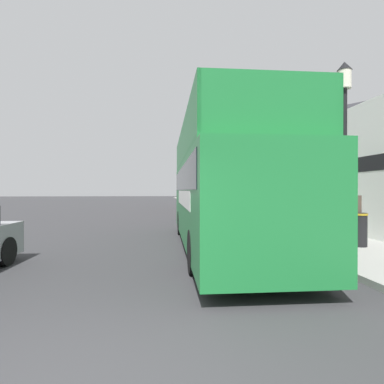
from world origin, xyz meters
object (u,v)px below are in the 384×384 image
(tour_bus, at_px, (221,193))
(pedestrian_third, at_px, (352,210))
(parked_car_ahead_of_bus, at_px, (206,211))
(lamp_post_third, at_px, (210,169))
(lamp_post_second, at_px, (238,164))
(lamp_post_nearest, at_px, (344,124))
(litter_bin, at_px, (359,229))

(tour_bus, height_order, pedestrian_third, tour_bus)
(parked_car_ahead_of_bus, distance_m, lamp_post_third, 9.64)
(lamp_post_third, bearing_deg, lamp_post_second, -90.72)
(lamp_post_nearest, relative_size, lamp_post_third, 0.93)
(tour_bus, bearing_deg, lamp_post_second, 72.01)
(tour_bus, height_order, lamp_post_second, lamp_post_second)
(parked_car_ahead_of_bus, height_order, lamp_post_nearest, lamp_post_nearest)
(pedestrian_third, relative_size, lamp_post_nearest, 0.36)
(pedestrian_third, bearing_deg, litter_bin, -72.19)
(tour_bus, distance_m, pedestrian_third, 4.11)
(parked_car_ahead_of_bus, bearing_deg, litter_bin, -68.87)
(lamp_post_second, bearing_deg, lamp_post_nearest, -89.94)
(tour_bus, distance_m, lamp_post_nearest, 4.02)
(tour_bus, bearing_deg, pedestrian_third, -9.69)
(lamp_post_second, distance_m, litter_bin, 8.79)
(parked_car_ahead_of_bus, relative_size, litter_bin, 3.91)
(tour_bus, relative_size, lamp_post_third, 1.89)
(parked_car_ahead_of_bus, xyz_separation_m, lamp_post_third, (1.84, 8.95, 3.08))
(tour_bus, distance_m, lamp_post_second, 7.81)
(parked_car_ahead_of_bus, relative_size, pedestrian_third, 2.23)
(pedestrian_third, bearing_deg, lamp_post_nearest, -129.23)
(lamp_post_nearest, xyz_separation_m, lamp_post_second, (-0.01, 9.74, -0.16))
(lamp_post_second, xyz_separation_m, litter_bin, (1.51, -8.24, -2.67))
(lamp_post_second, relative_size, lamp_post_third, 0.88)
(tour_bus, xyz_separation_m, lamp_post_third, (2.69, 16.94, 1.97))
(lamp_post_third, bearing_deg, parked_car_ahead_of_bus, -101.61)
(lamp_post_nearest, relative_size, lamp_post_second, 1.05)
(lamp_post_second, relative_size, litter_bin, 4.56)
(lamp_post_second, xyz_separation_m, lamp_post_third, (0.12, 9.74, 0.37))
(lamp_post_nearest, bearing_deg, litter_bin, 45.07)
(tour_bus, height_order, lamp_post_third, lamp_post_third)
(lamp_post_nearest, bearing_deg, lamp_post_second, 90.06)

